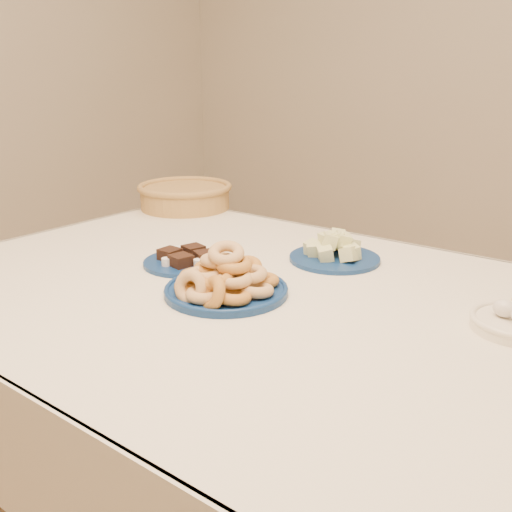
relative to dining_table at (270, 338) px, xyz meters
The scene contains 5 objects.
dining_table is the anchor object (origin of this frame).
donut_platter 0.17m from the dining_table, 139.12° to the right, with size 0.29×0.29×0.12m.
melon_plate 0.32m from the dining_table, 91.50° to the left, with size 0.23×0.23×0.08m.
brownie_plate 0.31m from the dining_table, behind, with size 0.25×0.25×0.04m.
wicker_basket 0.89m from the dining_table, 146.43° to the left, with size 0.41×0.41×0.09m.
Camera 1 is at (0.68, -0.94, 1.21)m, focal length 40.00 mm.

